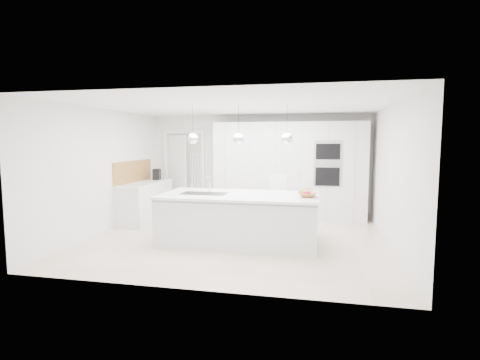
% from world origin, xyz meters
% --- Properties ---
extents(floor, '(5.50, 5.50, 0.00)m').
position_xyz_m(floor, '(0.00, 0.00, 0.00)').
color(floor, beige).
rests_on(floor, ground).
extents(wall_back, '(5.50, 0.00, 5.50)m').
position_xyz_m(wall_back, '(0.00, 2.50, 1.25)').
color(wall_back, white).
rests_on(wall_back, ground).
extents(wall_left, '(0.00, 5.00, 5.00)m').
position_xyz_m(wall_left, '(-2.75, 0.00, 1.25)').
color(wall_left, white).
rests_on(wall_left, ground).
extents(ceiling, '(5.50, 5.50, 0.00)m').
position_xyz_m(ceiling, '(0.00, 0.00, 2.50)').
color(ceiling, white).
rests_on(ceiling, wall_back).
extents(tall_cabinets, '(3.60, 0.60, 2.30)m').
position_xyz_m(tall_cabinets, '(0.80, 2.20, 1.15)').
color(tall_cabinets, white).
rests_on(tall_cabinets, floor).
extents(oven_stack, '(0.62, 0.04, 1.05)m').
position_xyz_m(oven_stack, '(1.70, 1.89, 1.35)').
color(oven_stack, '#A5A5A8').
rests_on(oven_stack, tall_cabinets).
extents(doorway_frame, '(1.11, 0.08, 2.13)m').
position_xyz_m(doorway_frame, '(-1.95, 2.47, 1.02)').
color(doorway_frame, white).
rests_on(doorway_frame, floor).
extents(hallway_door, '(0.76, 0.38, 2.00)m').
position_xyz_m(hallway_door, '(-2.20, 2.42, 1.00)').
color(hallway_door, white).
rests_on(hallway_door, floor).
extents(radiator, '(0.32, 0.04, 1.40)m').
position_xyz_m(radiator, '(-1.63, 2.46, 0.85)').
color(radiator, white).
rests_on(radiator, floor).
extents(left_base_cabinets, '(0.60, 1.80, 0.86)m').
position_xyz_m(left_base_cabinets, '(-2.45, 1.20, 0.43)').
color(left_base_cabinets, white).
rests_on(left_base_cabinets, floor).
extents(left_worktop, '(0.62, 1.82, 0.04)m').
position_xyz_m(left_worktop, '(-2.45, 1.20, 0.88)').
color(left_worktop, white).
rests_on(left_worktop, left_base_cabinets).
extents(oak_backsplash, '(0.02, 1.80, 0.50)m').
position_xyz_m(oak_backsplash, '(-2.74, 1.20, 1.15)').
color(oak_backsplash, '#AF7C44').
rests_on(oak_backsplash, wall_left).
extents(island_base, '(2.80, 1.20, 0.86)m').
position_xyz_m(island_base, '(0.10, -0.30, 0.43)').
color(island_base, white).
rests_on(island_base, floor).
extents(island_worktop, '(2.84, 1.40, 0.04)m').
position_xyz_m(island_worktop, '(0.10, -0.25, 0.88)').
color(island_worktop, white).
rests_on(island_worktop, island_base).
extents(island_sink, '(0.84, 0.44, 0.18)m').
position_xyz_m(island_sink, '(-0.55, -0.30, 0.82)').
color(island_sink, '#3F3F42').
rests_on(island_sink, island_worktop).
extents(island_tap, '(0.02, 0.02, 0.30)m').
position_xyz_m(island_tap, '(-0.50, -0.10, 1.05)').
color(island_tap, white).
rests_on(island_tap, island_worktop).
extents(pendant_left, '(0.20, 0.20, 0.20)m').
position_xyz_m(pendant_left, '(-0.75, -0.30, 1.90)').
color(pendant_left, white).
rests_on(pendant_left, ceiling).
extents(pendant_mid, '(0.20, 0.20, 0.20)m').
position_xyz_m(pendant_mid, '(0.10, -0.30, 1.90)').
color(pendant_mid, white).
rests_on(pendant_mid, ceiling).
extents(pendant_right, '(0.20, 0.20, 0.20)m').
position_xyz_m(pendant_right, '(0.95, -0.30, 1.90)').
color(pendant_right, white).
rests_on(pendant_right, ceiling).
extents(fruit_bowl, '(0.34, 0.34, 0.08)m').
position_xyz_m(fruit_bowl, '(1.32, -0.34, 0.94)').
color(fruit_bowl, '#AF7C44').
rests_on(fruit_bowl, island_worktop).
extents(espresso_machine, '(0.21, 0.28, 0.27)m').
position_xyz_m(espresso_machine, '(-2.43, 1.81, 1.04)').
color(espresso_machine, black).
rests_on(espresso_machine, left_worktop).
extents(bar_stool_left, '(0.44, 0.57, 1.18)m').
position_xyz_m(bar_stool_left, '(0.70, 0.62, 0.59)').
color(bar_stool_left, white).
rests_on(bar_stool_left, floor).
extents(bar_stool_right, '(0.39, 0.50, 1.01)m').
position_xyz_m(bar_stool_right, '(1.18, 0.50, 0.50)').
color(bar_stool_right, white).
rests_on(bar_stool_right, floor).
extents(apple_a, '(0.08, 0.08, 0.08)m').
position_xyz_m(apple_a, '(1.33, -0.36, 0.97)').
color(apple_a, red).
rests_on(apple_a, fruit_bowl).
extents(apple_b, '(0.08, 0.08, 0.08)m').
position_xyz_m(apple_b, '(1.33, -0.38, 0.97)').
color(apple_b, red).
rests_on(apple_b, fruit_bowl).
extents(apple_c, '(0.08, 0.08, 0.08)m').
position_xyz_m(apple_c, '(1.29, -0.38, 0.97)').
color(apple_c, red).
rests_on(apple_c, fruit_bowl).
extents(banana_bunch, '(0.22, 0.16, 0.20)m').
position_xyz_m(banana_bunch, '(1.31, -0.32, 1.01)').
color(banana_bunch, yellow).
rests_on(banana_bunch, fruit_bowl).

